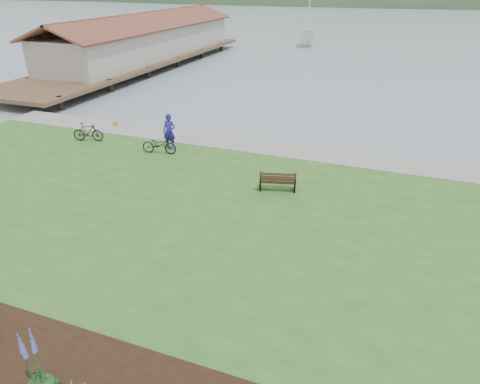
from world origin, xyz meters
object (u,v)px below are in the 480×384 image
at_px(park_bench, 278,181).
at_px(person, 169,129).
at_px(sailboat, 307,46).
at_px(bicycle_a, 159,145).

relative_size(park_bench, person, 0.73).
xyz_separation_m(park_bench, sailboat, (-9.03, 46.09, -0.87)).
height_order(bicycle_a, sailboat, sailboat).
bearing_deg(person, bicycle_a, -110.54).
bearing_deg(park_bench, sailboat, 86.60).
relative_size(person, bicycle_a, 1.21).
height_order(park_bench, bicycle_a, bicycle_a).
bearing_deg(bicycle_a, park_bench, -117.64).
relative_size(bicycle_a, sailboat, 0.08).
xyz_separation_m(person, sailboat, (-2.22, 43.21, -1.51)).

